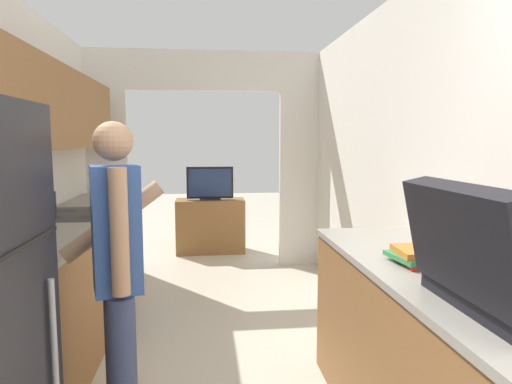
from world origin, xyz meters
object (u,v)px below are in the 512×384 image
Objects in this scene: range_oven at (79,270)px; person at (118,280)px; suitcase at (499,270)px; book_stack at (419,256)px; knife at (97,203)px; tv_cabinet at (210,226)px; television at (210,184)px.

range_oven is 1.69m from person.
suitcase reaches higher than book_stack.
suitcase is at bearing -94.31° from knife.
television reaches higher than tv_cabinet.
television is at bearing 65.15° from range_oven.
tv_cabinet is at bearing 90.00° from television.
tv_cabinet is 3.14× the size of knife.
suitcase is (1.38, -0.76, 0.22)m from person.
tv_cabinet is (1.08, 2.36, -0.11)m from range_oven.
television is (-0.90, 4.62, -0.14)m from suitcase.
book_stack is at bearing 87.42° from suitcase.
person is 5.32× the size of book_stack.
television is 2.12× the size of knife.
person is 1.75× the size of tv_cabinet.
knife is (-1.93, 2.84, -0.14)m from suitcase.
suitcase is 2.17× the size of book_stack.
range_oven is 1.65× the size of suitcase.
suitcase reaches higher than range_oven.
suitcase is 4.80m from tv_cabinet.
knife reaches higher than tv_cabinet.
range_oven reaches higher than knife.
person is at bearing 174.12° from book_stack.
television is at bearing -90.00° from tv_cabinet.
suitcase is at bearing -79.12° from tv_cabinet.
television is (1.08, 2.32, 0.46)m from range_oven.
person is (0.59, -1.53, 0.38)m from range_oven.
range_oven is 3.08m from suitcase.
person reaches higher than range_oven.
person is 1.59m from suitcase.
range_oven is at bearing -132.46° from knife.
range_oven is 0.67× the size of person.
range_oven is 2.66m from book_stack.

